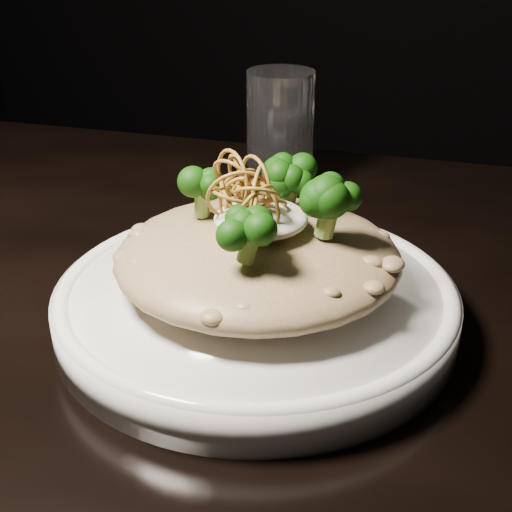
# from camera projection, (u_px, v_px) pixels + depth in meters

# --- Properties ---
(table) EXTENTS (1.10, 0.80, 0.75)m
(table) POSITION_uv_depth(u_px,v_px,m) (254.00, 401.00, 0.58)
(table) COLOR black
(table) RESTS_ON ground
(plate) EXTENTS (0.29, 0.29, 0.03)m
(plate) POSITION_uv_depth(u_px,v_px,m) (256.00, 305.00, 0.52)
(plate) COLOR white
(plate) RESTS_ON table
(risotto) EXTENTS (0.20, 0.20, 0.04)m
(risotto) POSITION_uv_depth(u_px,v_px,m) (258.00, 256.00, 0.51)
(risotto) COLOR brown
(risotto) RESTS_ON plate
(broccoli) EXTENTS (0.13, 0.13, 0.05)m
(broccoli) POSITION_uv_depth(u_px,v_px,m) (259.00, 198.00, 0.49)
(broccoli) COLOR black
(broccoli) RESTS_ON risotto
(cheese) EXTENTS (0.06, 0.06, 0.02)m
(cheese) POSITION_uv_depth(u_px,v_px,m) (261.00, 218.00, 0.49)
(cheese) COLOR white
(cheese) RESTS_ON risotto
(shallots) EXTENTS (0.06, 0.06, 0.04)m
(shallots) POSITION_uv_depth(u_px,v_px,m) (249.00, 182.00, 0.47)
(shallots) COLOR brown
(shallots) RESTS_ON cheese
(drinking_glass) EXTENTS (0.07, 0.07, 0.12)m
(drinking_glass) POSITION_uv_depth(u_px,v_px,m) (280.00, 131.00, 0.75)
(drinking_glass) COLOR silver
(drinking_glass) RESTS_ON table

